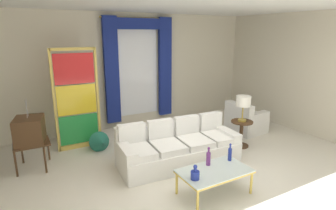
{
  "coord_description": "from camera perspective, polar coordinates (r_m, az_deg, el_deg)",
  "views": [
    {
      "loc": [
        -2.7,
        -3.87,
        2.48
      ],
      "look_at": [
        -0.03,
        0.9,
        1.05
      ],
      "focal_mm": 29.37,
      "sensor_mm": 36.0,
      "label": 1
    }
  ],
  "objects": [
    {
      "name": "vintage_tv",
      "position": [
        5.68,
        -26.77,
        -4.95
      ],
      "size": [
        0.62,
        0.68,
        1.35
      ],
      "color": "#472D19",
      "rests_on": "ground"
    },
    {
      "name": "armchair_white",
      "position": [
        7.35,
        15.66,
        -3.27
      ],
      "size": [
        0.88,
        0.88,
        0.8
      ],
      "color": "white",
      "rests_on": "ground"
    },
    {
      "name": "couch_white_long",
      "position": [
        5.47,
        1.9,
        -8.76
      ],
      "size": [
        2.4,
        1.1,
        0.86
      ],
      "color": "white",
      "rests_on": "ground"
    },
    {
      "name": "stained_glass_divider",
      "position": [
        6.22,
        -18.36,
        0.67
      ],
      "size": [
        0.95,
        0.05,
        2.2
      ],
      "color": "gold",
      "rests_on": "ground"
    },
    {
      "name": "wall_right",
      "position": [
        7.84,
        25.6,
        6.04
      ],
      "size": [
        0.12,
        7.0,
        3.0
      ],
      "primitive_type": "cube",
      "color": "beige",
      "rests_on": "ground"
    },
    {
      "name": "bottle_amber_squat",
      "position": [
        4.15,
        5.64,
        -14.11
      ],
      "size": [
        0.13,
        0.13,
        0.23
      ],
      "color": "navy",
      "rests_on": "coffee_table"
    },
    {
      "name": "peacock_figurine",
      "position": [
        6.09,
        -13.82,
        -7.58
      ],
      "size": [
        0.44,
        0.6,
        0.5
      ],
      "color": "beige",
      "rests_on": "ground"
    },
    {
      "name": "ceiling_slab",
      "position": [
        5.42,
        0.84,
        20.37
      ],
      "size": [
        8.0,
        7.6,
        0.04
      ],
      "primitive_type": "cube",
      "color": "white"
    },
    {
      "name": "bottle_blue_decanter",
      "position": [
        4.77,
        12.72,
        -9.83
      ],
      "size": [
        0.06,
        0.06,
        0.31
      ],
      "color": "navy",
      "rests_on": "coffee_table"
    },
    {
      "name": "round_side_table",
      "position": [
        6.39,
        14.97,
        -5.29
      ],
      "size": [
        0.48,
        0.48,
        0.59
      ],
      "color": "#472D19",
      "rests_on": "ground"
    },
    {
      "name": "wall_rear",
      "position": [
        7.5,
        -7.94,
        7.01
      ],
      "size": [
        8.0,
        0.12,
        3.0
      ],
      "primitive_type": "cube",
      "color": "beige",
      "rests_on": "ground"
    },
    {
      "name": "table_lamp_brass",
      "position": [
        6.2,
        15.37,
        0.57
      ],
      "size": [
        0.32,
        0.32,
        0.57
      ],
      "color": "#B29338",
      "rests_on": "round_side_table"
    },
    {
      "name": "bottle_crystal_tall",
      "position": [
        4.55,
        8.38,
        -10.81
      ],
      "size": [
        0.07,
        0.07,
        0.31
      ],
      "color": "#753384",
      "rests_on": "coffee_table"
    },
    {
      "name": "curtained_window",
      "position": [
        7.4,
        -5.99,
        8.84
      ],
      "size": [
        2.0,
        0.17,
        2.7
      ],
      "color": "white",
      "rests_on": "ground"
    },
    {
      "name": "coffee_table",
      "position": [
        4.48,
        9.63,
        -13.61
      ],
      "size": [
        1.11,
        0.65,
        0.41
      ],
      "color": "silver",
      "rests_on": "ground"
    },
    {
      "name": "ground_plane",
      "position": [
        5.33,
        5.14,
        -13.13
      ],
      "size": [
        16.0,
        16.0,
        0.0
      ],
      "primitive_type": "plane",
      "color": "silver"
    }
  ]
}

